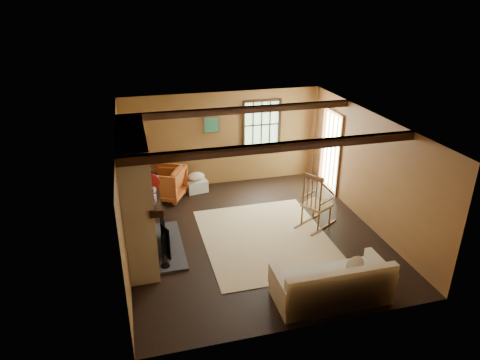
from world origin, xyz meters
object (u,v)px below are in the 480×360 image
object	(u,v)px
rocking_chair	(316,204)
laundry_basket	(197,186)
armchair	(165,183)
fireplace	(139,199)
sofa	(332,286)

from	to	relation	value
rocking_chair	laundry_basket	size ratio (longest dim) A/B	2.49
rocking_chair	armchair	xyz separation A→B (m)	(-2.94, 2.16, -0.13)
armchair	fireplace	bearing A→B (deg)	10.54
rocking_chair	sofa	bearing A→B (deg)	132.34
rocking_chair	laundry_basket	world-z (taller)	rocking_chair
fireplace	laundry_basket	bearing A→B (deg)	58.87
sofa	laundry_basket	bearing A→B (deg)	107.35
laundry_basket	armchair	world-z (taller)	armchair
sofa	laundry_basket	distance (m)	4.88
rocking_chair	armchair	world-z (taller)	rocking_chair
fireplace	sofa	world-z (taller)	fireplace
fireplace	sofa	distance (m)	3.77
fireplace	sofa	bearing A→B (deg)	-38.26
sofa	armchair	distance (m)	4.99
rocking_chair	laundry_basket	bearing A→B (deg)	11.93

